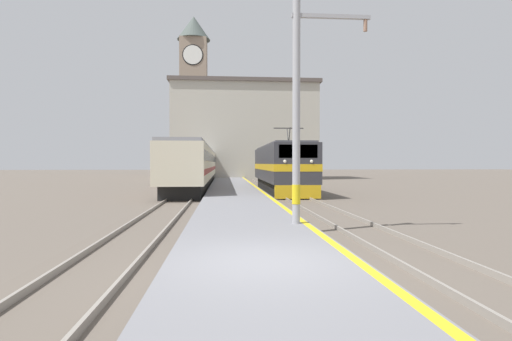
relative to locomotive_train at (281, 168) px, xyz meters
name	(u,v)px	position (x,y,z in m)	size (l,w,h in m)	color
ground_plane	(232,187)	(-3.62, 7.23, -1.86)	(200.00, 200.00, 0.00)	#60564C
platform	(233,188)	(-3.61, 2.23, -1.69)	(3.79, 140.00, 0.34)	slate
rail_track_near	(277,189)	(0.00, 2.23, -1.83)	(2.83, 140.00, 0.16)	#60564C
rail_track_far	(192,190)	(-6.94, 2.23, -1.83)	(2.84, 140.00, 0.16)	#60564C
locomotive_train	(281,168)	(0.00, 0.00, 0.00)	(2.92, 14.29, 4.60)	black
passenger_train	(202,165)	(-6.94, 16.66, 0.11)	(2.92, 49.73, 3.63)	black
catenary_mast	(300,107)	(-2.07, -18.18, 2.07)	(2.47, 0.26, 7.18)	#9E9EA3
clock_tower	(194,92)	(-9.20, 35.17, 11.98)	(5.29, 5.29, 25.96)	gray
station_building	(244,131)	(-1.50, 26.81, 4.89)	(20.30, 10.39, 13.46)	#B7B2A3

